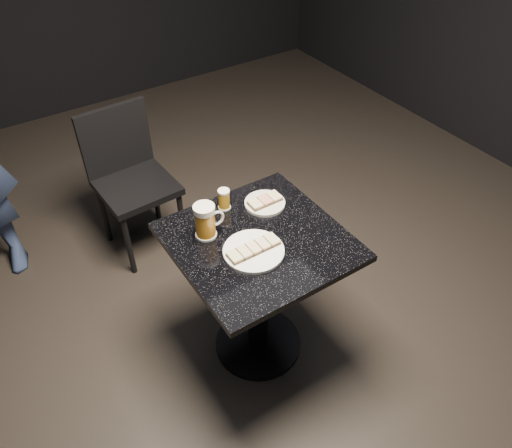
% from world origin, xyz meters
% --- Properties ---
extents(floor, '(6.00, 6.00, 0.00)m').
position_xyz_m(floor, '(0.00, 0.00, 0.00)').
color(floor, black).
rests_on(floor, ground).
extents(plate_large, '(0.25, 0.25, 0.01)m').
position_xyz_m(plate_large, '(-0.06, -0.05, 0.76)').
color(plate_large, white).
rests_on(plate_large, table).
extents(plate_small, '(0.19, 0.19, 0.01)m').
position_xyz_m(plate_small, '(0.15, 0.18, 0.76)').
color(plate_small, silver).
rests_on(plate_small, table).
extents(table, '(0.70, 0.70, 0.75)m').
position_xyz_m(table, '(0.00, 0.00, 0.51)').
color(table, black).
rests_on(table, floor).
extents(beer_mug, '(0.13, 0.09, 0.16)m').
position_xyz_m(beer_mug, '(-0.17, 0.14, 0.83)').
color(beer_mug, silver).
rests_on(beer_mug, table).
extents(beer_tumbler, '(0.06, 0.06, 0.10)m').
position_xyz_m(beer_tumbler, '(-0.01, 0.26, 0.80)').
color(beer_tumbler, silver).
rests_on(beer_tumbler, table).
extents(chair, '(0.43, 0.43, 0.88)m').
position_xyz_m(chair, '(-0.17, 1.09, 0.50)').
color(chair, black).
rests_on(chair, floor).
extents(canapes_on_plate_large, '(0.23, 0.07, 0.02)m').
position_xyz_m(canapes_on_plate_large, '(-0.06, -0.05, 0.77)').
color(canapes_on_plate_large, '#4C3521').
rests_on(canapes_on_plate_large, plate_large).
extents(canapes_on_plate_small, '(0.15, 0.07, 0.02)m').
position_xyz_m(canapes_on_plate_small, '(0.15, 0.18, 0.77)').
color(canapes_on_plate_small, '#4C3521').
rests_on(canapes_on_plate_small, plate_small).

